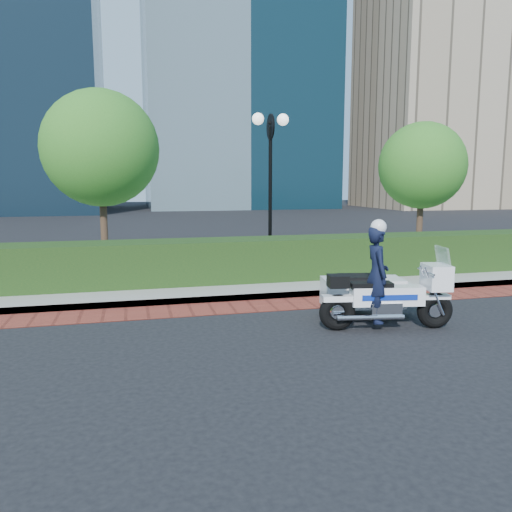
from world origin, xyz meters
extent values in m
plane|color=black|center=(0.00, 0.00, 0.00)|extent=(120.00, 120.00, 0.00)
cube|color=maroon|center=(0.00, 1.50, 0.01)|extent=(60.00, 1.00, 0.01)
cube|color=gray|center=(0.00, 6.00, 0.07)|extent=(60.00, 8.00, 0.15)
cube|color=black|center=(0.00, 3.60, 0.65)|extent=(18.00, 1.20, 1.00)
cylinder|color=black|center=(1.00, 5.20, 0.30)|extent=(0.30, 0.30, 0.30)
cylinder|color=black|center=(1.00, 5.20, 2.15)|extent=(0.10, 0.10, 3.70)
cylinder|color=black|center=(1.00, 5.20, 4.00)|extent=(0.04, 0.70, 0.70)
sphere|color=white|center=(0.65, 5.20, 4.20)|extent=(0.32, 0.32, 0.32)
sphere|color=white|center=(1.35, 5.20, 4.20)|extent=(0.32, 0.32, 0.32)
cylinder|color=#332319|center=(-3.50, 6.50, 1.23)|extent=(0.20, 0.20, 2.17)
sphere|color=#205D17|center=(-3.50, 6.50, 3.44)|extent=(3.20, 3.20, 3.20)
cylinder|color=#332319|center=(6.50, 6.50, 1.11)|extent=(0.20, 0.20, 1.92)
sphere|color=#205D17|center=(6.50, 6.50, 3.05)|extent=(2.80, 2.80, 2.80)
cube|color=gray|center=(28.00, 38.00, 14.00)|extent=(14.00, 12.00, 28.00)
torus|color=black|center=(0.60, -0.46, 0.31)|extent=(0.65, 0.29, 0.63)
torus|color=black|center=(2.29, -0.75, 0.31)|extent=(0.65, 0.29, 0.63)
cube|color=white|center=(1.45, -0.61, 0.59)|extent=(1.27, 0.51, 0.32)
cube|color=silver|center=(1.40, -0.60, 0.36)|extent=(0.58, 0.46, 0.27)
cube|color=white|center=(2.29, -0.75, 0.90)|extent=(0.46, 0.58, 0.43)
cube|color=silver|center=(2.39, -0.77, 1.24)|extent=(0.20, 0.49, 0.38)
cube|color=black|center=(1.17, -0.56, 0.78)|extent=(0.75, 0.40, 0.10)
cube|color=black|center=(0.60, -0.46, 0.86)|extent=(0.38, 0.36, 0.21)
cube|color=white|center=(1.40, 0.22, 0.48)|extent=(1.57, 0.91, 0.52)
cube|color=black|center=(1.30, 0.24, 0.76)|extent=(0.74, 0.58, 0.08)
torus|color=black|center=(1.38, 0.69, 0.24)|extent=(0.50, 0.23, 0.48)
imported|color=black|center=(1.26, -0.57, 0.96)|extent=(0.49, 0.66, 1.64)
sphere|color=white|center=(1.26, -0.57, 1.77)|extent=(0.27, 0.27, 0.27)
camera|label=1|loc=(-2.76, -8.14, 2.50)|focal=35.00mm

